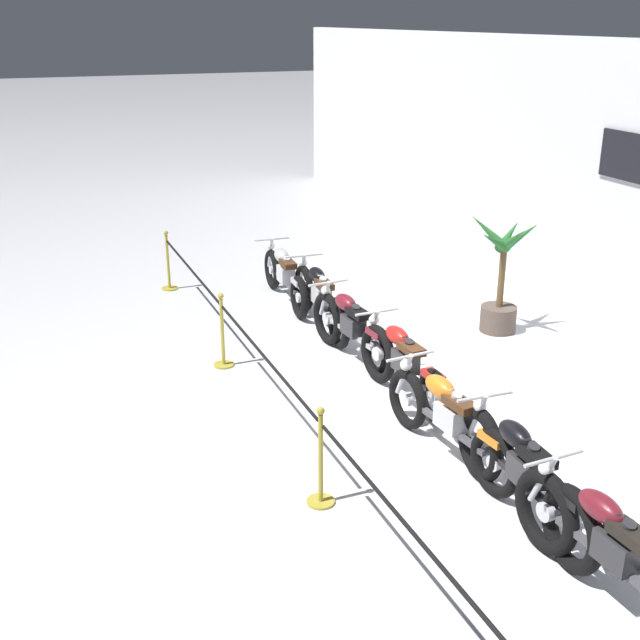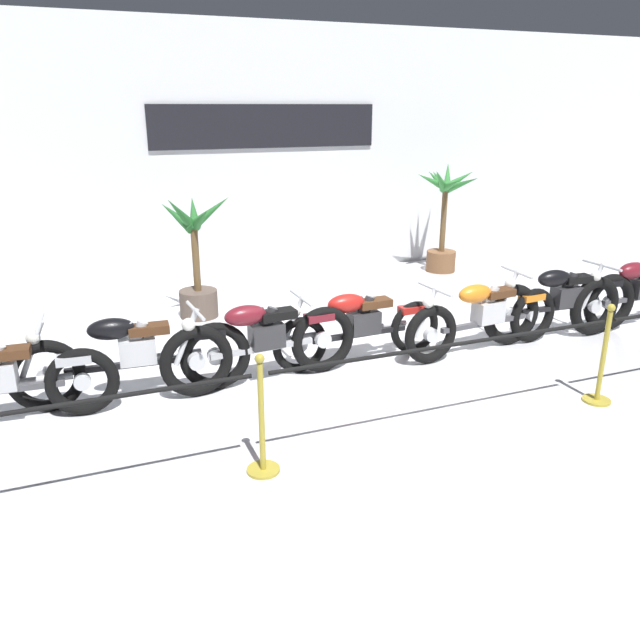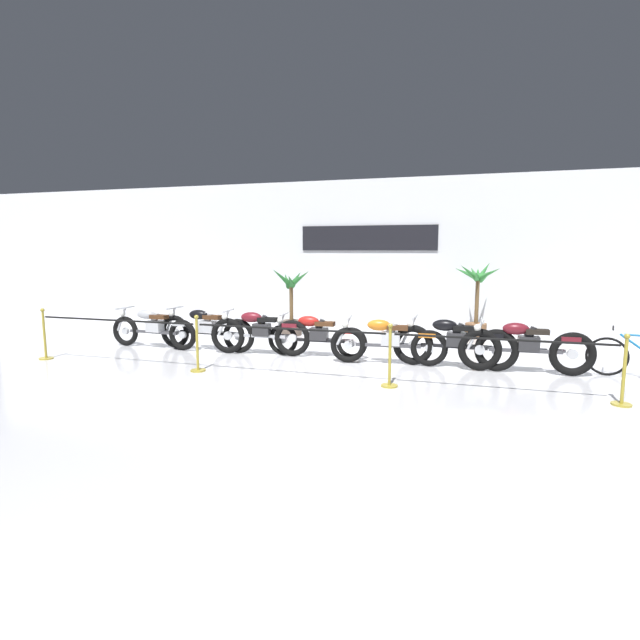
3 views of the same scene
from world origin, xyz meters
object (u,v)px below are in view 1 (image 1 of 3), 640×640
Objects in this scene: motorcycle_maroon_2 at (351,329)px; stanchion_mid_left at (223,342)px; potted_palm_left_of_row at (501,285)px; motorcycle_silver_0 at (285,276)px; stanchion_mid_right at (321,471)px; stanchion_far_left at (227,322)px; motorcycle_black_5 at (522,475)px; motorcycle_black_1 at (320,298)px; motorcycle_maroon_6 at (611,554)px; motorcycle_orange_4 at (448,419)px; motorcycle_red_3 at (403,362)px.

motorcycle_maroon_2 is 1.76m from stanchion_mid_left.
motorcycle_silver_0 is at bearing -133.17° from potted_palm_left_of_row.
stanchion_far_left is at bearing 180.00° from stanchion_mid_right.
motorcycle_black_5 is 4.81m from stanchion_mid_left.
motorcycle_maroon_6 reaches higher than motorcycle_black_1.
motorcycle_black_5 reaches higher than motorcycle_orange_4.
motorcycle_black_1 is 1.09× the size of motorcycle_maroon_2.
motorcycle_maroon_2 is 0.94× the size of motorcycle_maroon_6.
motorcycle_red_3 is 2.36m from stanchion_far_left.
motorcycle_maroon_2 is at bearing 73.73° from stanchion_mid_left.
motorcycle_black_1 is 4.12m from motorcycle_orange_4.
stanchion_mid_left is (-0.28, 0.00, -0.38)m from stanchion_far_left.
stanchion_far_left reaches higher than motorcycle_maroon_2.
potted_palm_left_of_row is at bearing 148.69° from motorcycle_black_5.
stanchion_far_left is at bearing -97.18° from motorcycle_maroon_2.
motorcycle_maroon_6 reaches higher than motorcycle_silver_0.
motorcycle_maroon_6 is at bearing 36.27° from stanchion_mid_right.
motorcycle_red_3 is at bearing 47.19° from stanchion_mid_left.
motorcycle_black_5 is at bearing 20.18° from stanchion_mid_left.
motorcycle_maroon_6 is 6.00m from stanchion_mid_left.
motorcycle_black_5 is 4.96m from potted_palm_left_of_row.
motorcycle_maroon_6 is at bearing -1.34° from motorcycle_black_1.
motorcycle_red_3 is at bearing 134.95° from stanchion_mid_right.
motorcycle_black_5 is at bearing -31.31° from potted_palm_left_of_row.
motorcycle_maroon_6 is 2.25× the size of stanchion_mid_right.
stanchion_far_left is (0.00, -4.24, 0.01)m from potted_palm_left_of_row.
motorcycle_maroon_6 is at bearing -25.48° from potted_palm_left_of_row.
motorcycle_orange_4 is 3.40m from stanchion_far_left.
motorcycle_silver_0 is 0.94× the size of motorcycle_black_1.
motorcycle_black_5 is 1.26m from motorcycle_maroon_6.
motorcycle_silver_0 is 3.86m from motorcycle_red_3.
motorcycle_orange_4 is (1.55, -0.27, 0.00)m from motorcycle_red_3.
stanchion_far_left is (-2.99, -1.59, 0.28)m from motorcycle_orange_4.
motorcycle_orange_4 is at bearing 100.77° from stanchion_mid_right.
stanchion_mid_left reaches higher than motorcycle_silver_0.
stanchion_mid_left reaches higher than motorcycle_orange_4.
motorcycle_black_1 reaches higher than motorcycle_silver_0.
potted_palm_left_of_row is at bearing 138.50° from motorcycle_orange_4.
motorcycle_black_1 is 4.76m from stanchion_mid_right.
motorcycle_black_5 is 4.55m from stanchion_far_left.
motorcycle_maroon_2 is at bearing 179.20° from motorcycle_maroon_6.
potted_palm_left_of_row reaches higher than motorcycle_orange_4.
stanchion_mid_left is (0.85, -1.77, -0.12)m from motorcycle_black_1.
motorcycle_maroon_2 is 1.72m from stanchion_far_left.
stanchion_mid_left is at bearing -164.36° from motorcycle_maroon_6.
stanchion_mid_right is (3.57, 0.00, 0.00)m from stanchion_mid_left.
stanchion_far_left is 10.03× the size of stanchion_mid_right.
stanchion_mid_right is at bearing 0.00° from stanchion_far_left.
potted_palm_left_of_row reaches higher than motorcycle_black_1.
motorcycle_black_1 is at bearing 5.05° from motorcycle_silver_0.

